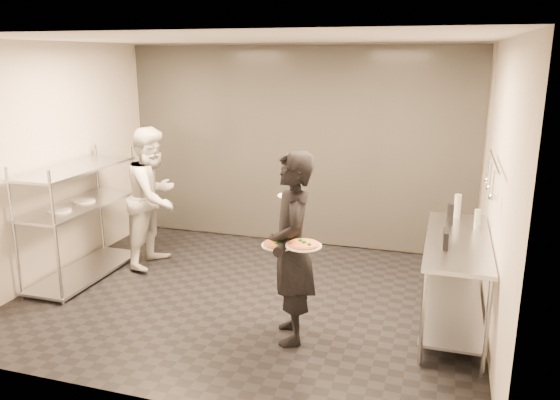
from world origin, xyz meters
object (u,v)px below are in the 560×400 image
(prep_counter, at_px, (456,267))
(pizza_plate_far, at_px, (304,245))
(bottle_green, at_px, (457,206))
(pos_monitor, at_px, (445,238))
(bottle_clear, at_px, (477,219))
(pizza_plate_near, at_px, (278,244))
(salad_plate, at_px, (291,194))
(pass_rack, at_px, (80,216))
(waiter, at_px, (292,249))
(chef, at_px, (154,197))
(bottle_dark, at_px, (450,215))

(prep_counter, xyz_separation_m, pizza_plate_far, (-1.29, -0.97, 0.43))
(pizza_plate_far, height_order, bottle_green, bottle_green)
(prep_counter, bearing_deg, pos_monitor, -113.00)
(prep_counter, bearing_deg, bottle_clear, 64.98)
(pizza_plate_near, distance_m, pos_monitor, 1.55)
(salad_plate, bearing_deg, pass_rack, 171.01)
(pass_rack, height_order, salad_plate, pass_rack)
(salad_plate, xyz_separation_m, bottle_green, (1.55, 1.16, -0.31))
(prep_counter, height_order, bottle_green, bottle_green)
(pizza_plate_near, bearing_deg, salad_plate, 91.97)
(prep_counter, relative_size, waiter, 0.99)
(chef, bearing_deg, pos_monitor, -103.50)
(salad_plate, distance_m, bottle_green, 1.96)
(pass_rack, distance_m, pizza_plate_far, 3.20)
(waiter, bearing_deg, pos_monitor, 87.37)
(prep_counter, distance_m, bottle_green, 0.84)
(bottle_green, height_order, bottle_clear, bottle_green)
(pizza_plate_near, distance_m, bottle_green, 2.22)
(pos_monitor, bearing_deg, pizza_plate_near, -160.01)
(pass_rack, xyz_separation_m, pizza_plate_far, (3.04, -0.97, 0.28))
(chef, height_order, pizza_plate_near, chef)
(pizza_plate_near, bearing_deg, bottle_clear, 36.27)
(pizza_plate_near, xyz_separation_m, bottle_clear, (1.73, 1.27, 0.02))
(waiter, bearing_deg, pizza_plate_far, 14.92)
(pizza_plate_near, distance_m, bottle_dark, 1.96)
(pass_rack, xyz_separation_m, bottle_clear, (4.51, 0.39, 0.25))
(bottle_dark, bearing_deg, chef, 176.60)
(pass_rack, distance_m, pizza_plate_near, 2.93)
(pass_rack, distance_m, bottle_dark, 4.27)
(waiter, bearing_deg, pizza_plate_near, -45.85)
(pizza_plate_far, bearing_deg, pizza_plate_near, 161.09)
(chef, bearing_deg, bottle_dark, -92.51)
(bottle_clear, bearing_deg, salad_plate, -154.71)
(waiter, bearing_deg, prep_counter, 95.50)
(prep_counter, bearing_deg, waiter, -153.90)
(pizza_plate_near, bearing_deg, pizza_plate_far, -18.91)
(waiter, relative_size, pizza_plate_far, 5.76)
(pos_monitor, height_order, bottle_dark, bottle_dark)
(chef, bearing_deg, pass_rack, 135.41)
(waiter, relative_size, bottle_dark, 7.85)
(pizza_plate_far, bearing_deg, bottle_dark, 49.03)
(waiter, xyz_separation_m, pizza_plate_far, (0.18, -0.25, 0.14))
(chef, distance_m, bottle_dark, 3.61)
(pizza_plate_near, relative_size, bottle_green, 1.17)
(pizza_plate_near, relative_size, bottle_dark, 1.32)
(chef, distance_m, salad_plate, 2.42)
(pass_rack, distance_m, prep_counter, 4.33)
(bottle_clear, bearing_deg, waiter, -146.21)
(salad_plate, bearing_deg, pizza_plate_near, -88.03)
(prep_counter, relative_size, pos_monitor, 7.98)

